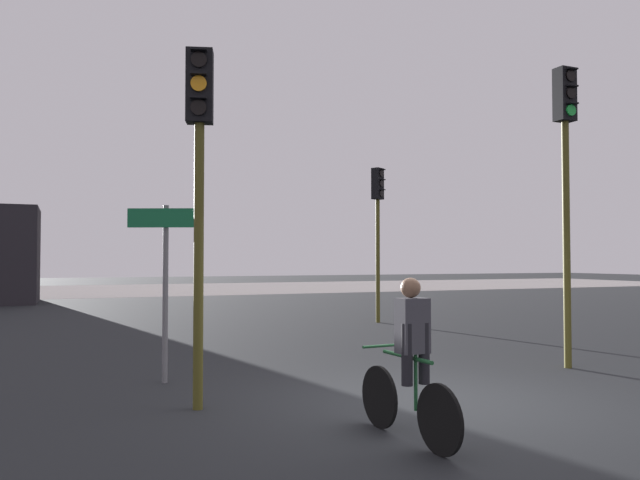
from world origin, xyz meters
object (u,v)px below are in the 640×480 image
at_px(traffic_light_near_left, 199,158).
at_px(direction_sign_post, 165,267).
at_px(traffic_light_near_right, 566,161).
at_px(cyclist, 411,359).
at_px(traffic_light_far_right, 378,215).

xyz_separation_m(traffic_light_near_left, direction_sign_post, (-0.13, 1.79, -1.34)).
bearing_deg(traffic_light_near_right, direction_sign_post, -12.91).
height_order(traffic_light_near_right, cyclist, traffic_light_near_right).
bearing_deg(traffic_light_near_right, cyclist, 28.48).
distance_m(traffic_light_far_right, direction_sign_post, 9.68).
distance_m(traffic_light_far_right, traffic_light_near_right, 7.88).
relative_size(traffic_light_far_right, direction_sign_post, 1.71).
bearing_deg(direction_sign_post, traffic_light_near_right, -167.71).
xyz_separation_m(traffic_light_near_right, cyclist, (-4.60, -2.68, -2.64)).
relative_size(traffic_light_far_right, cyclist, 2.60).
height_order(traffic_light_near_left, traffic_light_far_right, traffic_light_far_right).
bearing_deg(traffic_light_far_right, traffic_light_near_right, 55.77).
relative_size(traffic_light_near_left, direction_sign_post, 1.68).
height_order(traffic_light_near_left, cyclist, traffic_light_near_left).
height_order(direction_sign_post, cyclist, direction_sign_post).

